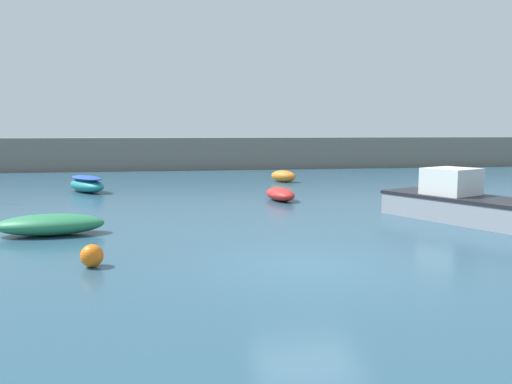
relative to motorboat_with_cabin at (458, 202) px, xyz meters
name	(u,v)px	position (x,y,z in m)	size (l,w,h in m)	color
ground_plane	(308,270)	(-6.88, -5.10, -0.72)	(120.00, 120.00, 0.20)	#284C60
harbor_breakwater	(210,153)	(-6.88, 26.06, 0.67)	(67.54, 3.00, 2.60)	slate
motorboat_with_cabin	(458,202)	(0.00, 0.00, 0.00)	(4.26, 5.81, 1.82)	gray
dinghy_near_pier	(283,176)	(-3.22, 14.02, -0.26)	(1.85, 2.11, 0.72)	orange
rowboat_white_midwater	(50,225)	(-13.65, -0.38, -0.31)	(3.23, 1.53, 0.63)	#287A4C
fishing_dinghy_green	(280,194)	(-5.17, 5.91, -0.34)	(1.42, 2.49, 0.57)	red
rowboat_with_red_cover	(87,184)	(-14.38, 10.58, -0.20)	(2.68, 3.21, 0.85)	teal
mooring_buoy_orange	(92,256)	(-11.83, -4.34, -0.36)	(0.53, 0.53, 0.53)	orange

